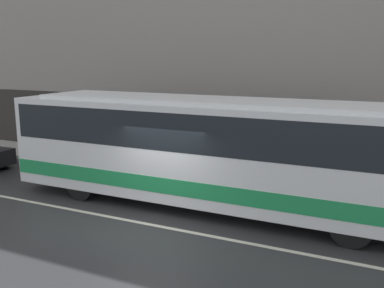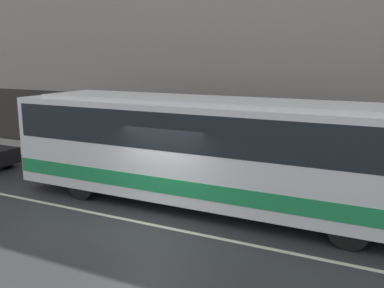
% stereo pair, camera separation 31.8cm
% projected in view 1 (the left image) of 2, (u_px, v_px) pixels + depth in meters
% --- Properties ---
extents(ground_plane, '(60.00, 60.00, 0.00)m').
position_uv_depth(ground_plane, '(152.00, 225.00, 11.43)').
color(ground_plane, '#2D2D30').
extents(sidewalk, '(60.00, 2.33, 0.15)m').
position_uv_depth(sidewalk, '(222.00, 175.00, 15.99)').
color(sidewalk, '#A09E99').
rests_on(sidewalk, ground_plane).
extents(lane_stripe, '(54.00, 0.14, 0.01)m').
position_uv_depth(lane_stripe, '(152.00, 225.00, 11.43)').
color(lane_stripe, beige).
rests_on(lane_stripe, ground_plane).
extents(transit_bus, '(11.99, 2.56, 3.24)m').
position_uv_depth(transit_bus, '(200.00, 146.00, 12.57)').
color(transit_bus, white).
rests_on(transit_bus, ground_plane).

